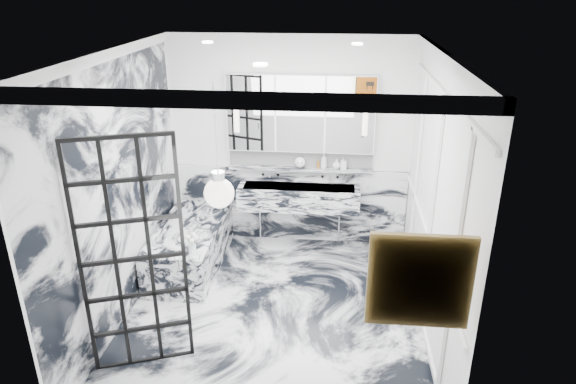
# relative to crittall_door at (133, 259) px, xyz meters

# --- Properties ---
(floor) EXTENTS (3.60, 3.60, 0.00)m
(floor) POSITION_rel_crittall_door_xyz_m (1.13, 0.90, -1.12)
(floor) COLOR silver
(floor) RESTS_ON ground
(ceiling) EXTENTS (3.60, 3.60, 0.00)m
(ceiling) POSITION_rel_crittall_door_xyz_m (1.13, 0.90, 1.68)
(ceiling) COLOR white
(ceiling) RESTS_ON wall_back
(wall_back) EXTENTS (3.60, 0.00, 3.60)m
(wall_back) POSITION_rel_crittall_door_xyz_m (1.13, 2.70, 0.28)
(wall_back) COLOR white
(wall_back) RESTS_ON floor
(wall_front) EXTENTS (3.60, 0.00, 3.60)m
(wall_front) POSITION_rel_crittall_door_xyz_m (1.13, -0.90, 0.28)
(wall_front) COLOR white
(wall_front) RESTS_ON floor
(wall_left) EXTENTS (0.00, 3.60, 3.60)m
(wall_left) POSITION_rel_crittall_door_xyz_m (-0.47, 0.90, 0.28)
(wall_left) COLOR white
(wall_left) RESTS_ON floor
(wall_right) EXTENTS (0.00, 3.60, 3.60)m
(wall_right) POSITION_rel_crittall_door_xyz_m (2.73, 0.90, 0.28)
(wall_right) COLOR white
(wall_right) RESTS_ON floor
(marble_clad_back) EXTENTS (3.18, 0.05, 1.05)m
(marble_clad_back) POSITION_rel_crittall_door_xyz_m (1.13, 2.67, -0.60)
(marble_clad_back) COLOR silver
(marble_clad_back) RESTS_ON floor
(marble_clad_left) EXTENTS (0.02, 3.56, 2.68)m
(marble_clad_left) POSITION_rel_crittall_door_xyz_m (-0.46, 0.90, 0.22)
(marble_clad_left) COLOR silver
(marble_clad_left) RESTS_ON floor
(panel_molding) EXTENTS (0.03, 3.40, 2.30)m
(panel_molding) POSITION_rel_crittall_door_xyz_m (2.71, 0.90, 0.18)
(panel_molding) COLOR white
(panel_molding) RESTS_ON floor
(soap_bottle_a) EXTENTS (0.10, 0.10, 0.21)m
(soap_bottle_a) POSITION_rel_crittall_door_xyz_m (1.59, 2.61, 0.07)
(soap_bottle_a) COLOR #8C5919
(soap_bottle_a) RESTS_ON ledge
(soap_bottle_b) EXTENTS (0.08, 0.09, 0.17)m
(soap_bottle_b) POSITION_rel_crittall_door_xyz_m (1.85, 2.61, 0.06)
(soap_bottle_b) COLOR #4C4C51
(soap_bottle_b) RESTS_ON ledge
(soap_bottle_c) EXTENTS (0.14, 0.14, 0.14)m
(soap_bottle_c) POSITION_rel_crittall_door_xyz_m (1.76, 2.61, 0.04)
(soap_bottle_c) COLOR silver
(soap_bottle_c) RESTS_ON ledge
(face_pot) EXTENTS (0.14, 0.14, 0.14)m
(face_pot) POSITION_rel_crittall_door_xyz_m (1.28, 2.61, 0.04)
(face_pot) COLOR white
(face_pot) RESTS_ON ledge
(amber_bottle) EXTENTS (0.04, 0.04, 0.10)m
(amber_bottle) POSITION_rel_crittall_door_xyz_m (1.52, 2.61, 0.02)
(amber_bottle) COLOR #8C5919
(amber_bottle) RESTS_ON ledge
(flower_vase) EXTENTS (0.09, 0.09, 0.12)m
(flower_vase) POSITION_rel_crittall_door_xyz_m (0.18, 1.14, -0.51)
(flower_vase) COLOR silver
(flower_vase) RESTS_ON bathtub
(crittall_door) EXTENTS (0.84, 0.34, 2.24)m
(crittall_door) POSITION_rel_crittall_door_xyz_m (0.00, 0.00, 0.00)
(crittall_door) COLOR black
(crittall_door) RESTS_ON floor
(artwork) EXTENTS (0.58, 0.06, 0.58)m
(artwork) POSITION_rel_crittall_door_xyz_m (2.33, -0.86, 0.46)
(artwork) COLOR #BF5D13
(artwork) RESTS_ON wall_front
(pendant_light) EXTENTS (0.23, 0.23, 0.23)m
(pendant_light) POSITION_rel_crittall_door_xyz_m (0.89, -0.32, 0.80)
(pendant_light) COLOR white
(pendant_light) RESTS_ON ceiling
(trough_sink) EXTENTS (1.60, 0.45, 0.30)m
(trough_sink) POSITION_rel_crittall_door_xyz_m (1.28, 2.45, -0.39)
(trough_sink) COLOR silver
(trough_sink) RESTS_ON wall_back
(ledge) EXTENTS (1.90, 0.14, 0.04)m
(ledge) POSITION_rel_crittall_door_xyz_m (1.28, 2.62, -0.05)
(ledge) COLOR silver
(ledge) RESTS_ON wall_back
(subway_tile) EXTENTS (1.90, 0.03, 0.23)m
(subway_tile) POSITION_rel_crittall_door_xyz_m (1.28, 2.68, 0.08)
(subway_tile) COLOR white
(subway_tile) RESTS_ON wall_back
(mirror_cabinet) EXTENTS (1.90, 0.16, 1.00)m
(mirror_cabinet) POSITION_rel_crittall_door_xyz_m (1.28, 2.62, 0.70)
(mirror_cabinet) COLOR white
(mirror_cabinet) RESTS_ON wall_back
(sconce_left) EXTENTS (0.07, 0.07, 0.40)m
(sconce_left) POSITION_rel_crittall_door_xyz_m (0.46, 2.53, 0.66)
(sconce_left) COLOR white
(sconce_left) RESTS_ON mirror_cabinet
(sconce_right) EXTENTS (0.07, 0.07, 0.40)m
(sconce_right) POSITION_rel_crittall_door_xyz_m (2.10, 2.53, 0.66)
(sconce_right) COLOR white
(sconce_right) RESTS_ON mirror_cabinet
(bathtub) EXTENTS (0.75, 1.65, 0.55)m
(bathtub) POSITION_rel_crittall_door_xyz_m (-0.05, 1.79, -0.85)
(bathtub) COLOR silver
(bathtub) RESTS_ON floor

